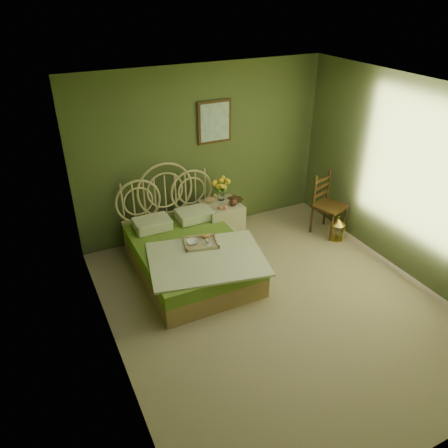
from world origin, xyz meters
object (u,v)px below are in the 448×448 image
chair (327,200)px  birdcage (337,229)px  bed (190,254)px  nightstand (222,217)px

chair → birdcage: chair is taller
bed → nightstand: bed is taller
chair → birdcage: size_ratio=2.76×
bed → birdcage: 2.42m
nightstand → birdcage: 1.82m
bed → birdcage: (2.41, -0.20, -0.11)m
chair → birdcage: (0.00, -0.32, -0.37)m
birdcage → nightstand: bearing=152.8°
bed → nightstand: size_ratio=2.02×
birdcage → chair: bearing=90.0°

